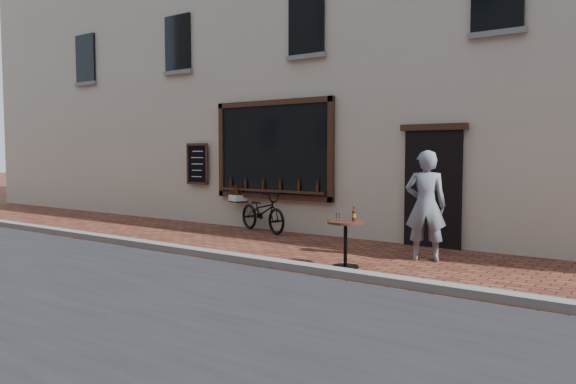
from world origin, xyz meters
The scene contains 6 objects.
ground centered at (0.00, 0.00, 0.00)m, with size 90.00×90.00×0.00m, color #4F2319.
kerb centered at (0.00, 0.20, 0.06)m, with size 90.00×0.25×0.12m, color slate.
shop_building centered at (0.00, 6.50, 5.00)m, with size 28.00×6.20×10.00m.
cargo_bicycle centered at (-2.01, 3.18, 0.46)m, with size 2.09×1.15×0.97m.
bistro_table centered at (1.56, 0.83, 0.52)m, with size 0.57×0.57×0.97m.
pedestrian centered at (2.32, 2.11, 0.91)m, with size 0.67×0.44×1.82m, color slate.
Camera 1 is at (5.93, -6.64, 1.78)m, focal length 35.00 mm.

